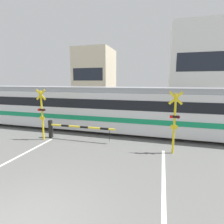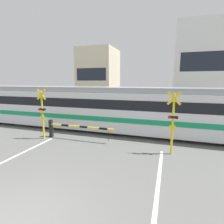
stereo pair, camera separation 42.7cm
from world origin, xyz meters
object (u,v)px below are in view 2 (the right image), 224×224
object	(u,v)px
crossing_barrier_near	(67,128)
crossing_signal_right	(173,120)
crossing_barrier_far	(154,116)
pedestrian	(149,107)
commuter_train	(89,107)
crossing_signal_left	(42,112)

from	to	relation	value
crossing_barrier_near	crossing_signal_right	world-z (taller)	crossing_signal_right
crossing_barrier_far	pedestrian	world-z (taller)	pedestrian
crossing_signal_right	pedestrian	world-z (taller)	crossing_signal_right
commuter_train	crossing_signal_left	distance (m)	3.59
crossing_barrier_far	crossing_signal_left	distance (m)	8.91
commuter_train	crossing_barrier_near	size ratio (longest dim) A/B	4.80
crossing_barrier_far	pedestrian	xyz separation A→B (m)	(-0.78, 3.67, 0.22)
crossing_barrier_far	crossing_signal_left	xyz separation A→B (m)	(-6.41, -6.11, 1.03)
commuter_train	crossing_barrier_far	size ratio (longest dim) A/B	4.80
crossing_barrier_near	crossing_barrier_far	size ratio (longest dim) A/B	1.00
commuter_train	crossing_signal_right	bearing A→B (deg)	-27.33
crossing_barrier_near	crossing_barrier_far	world-z (taller)	same
crossing_signal_right	crossing_barrier_near	bearing A→B (deg)	175.67
crossing_barrier_near	crossing_signal_left	bearing A→B (deg)	-161.05
pedestrian	commuter_train	bearing A→B (deg)	-120.75
crossing_barrier_near	crossing_signal_right	xyz separation A→B (m)	(6.41, -0.48, 1.03)
crossing_barrier_near	crossing_signal_right	size ratio (longest dim) A/B	1.40
pedestrian	crossing_signal_right	bearing A→B (deg)	-77.36
commuter_train	crossing_signal_right	xyz separation A→B (m)	(6.13, -3.17, 0.02)
crossing_signal_left	crossing_signal_right	distance (m)	7.82
crossing_barrier_near	crossing_barrier_far	distance (m)	7.52
commuter_train	crossing_signal_left	size ratio (longest dim) A/B	6.73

